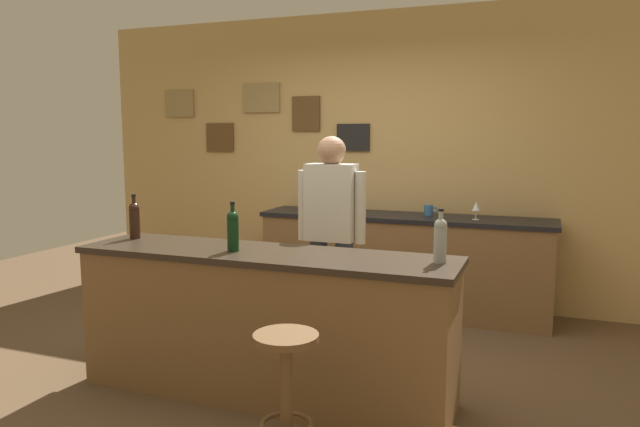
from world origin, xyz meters
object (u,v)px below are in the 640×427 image
bar_stool (286,378)px  wine_bottle_a (134,219)px  wine_bottle_c (440,239)px  wine_glass_b (341,200)px  bartender (331,230)px  wine_glass_a (310,199)px  coffee_mug (429,210)px  wine_bottle_b (233,229)px  wine_glass_c (476,207)px

bar_stool → wine_bottle_a: bearing=152.1°
wine_bottle_a → wine_bottle_c: size_ratio=1.00×
bar_stool → wine_bottle_c: (0.60, 0.77, 0.60)m
wine_bottle_a → wine_glass_b: size_ratio=1.97×
bartender → wine_glass_b: size_ratio=10.45×
wine_bottle_c → wine_glass_a: size_ratio=1.97×
coffee_mug → wine_glass_a: bearing=-176.5°
wine_bottle_b → wine_glass_b: size_ratio=1.97×
wine_bottle_a → coffee_mug: size_ratio=2.45×
wine_bottle_a → coffee_mug: bearing=51.1°
bartender → wine_glass_c: size_ratio=10.45×
wine_bottle_a → wine_glass_b: wine_bottle_a is taller
bartender → coffee_mug: bearing=70.1°
bartender → wine_bottle_b: bartender is taller
bar_stool → wine_glass_a: (-0.99, 2.76, 0.55)m
wine_bottle_b → wine_bottle_c: bearing=5.7°
wine_bottle_a → coffee_mug: 2.62m
wine_bottle_b → wine_glass_a: (-0.35, 2.12, -0.05)m
bar_stool → wine_glass_c: size_ratio=4.39×
bartender → wine_bottle_a: bartender is taller
wine_bottle_c → wine_bottle_b: bearing=-174.3°
bartender → wine_bottle_a: 1.39m
wine_bottle_c → coffee_mug: wine_bottle_c is taller
wine_glass_a → coffee_mug: size_ratio=1.24×
bar_stool → wine_bottle_a: size_ratio=2.22×
bartender → wine_bottle_b: (-0.32, -0.88, 0.12)m
bartender → bar_stool: size_ratio=2.38×
wine_bottle_b → wine_glass_c: (1.22, 2.06, -0.05)m
wine_glass_c → coffee_mug: size_ratio=1.24×
wine_bottle_c → wine_glass_c: (-0.02, 1.93, -0.05)m
wine_bottle_a → coffee_mug: (1.64, 2.04, -0.11)m
wine_bottle_b → wine_glass_b: (-0.06, 2.19, -0.05)m
bartender → wine_bottle_a: size_ratio=5.29×
wine_bottle_b → wine_glass_a: bearing=99.3°
wine_glass_a → wine_glass_b: (0.29, 0.07, 0.00)m
bar_stool → wine_bottle_a: 1.79m
wine_glass_c → coffee_mug: bearing=163.3°
wine_bottle_a → wine_glass_c: wine_bottle_a is taller
wine_bottle_b → coffee_mug: wine_bottle_b is taller
wine_glass_a → wine_glass_c: same height
bar_stool → coffee_mug: coffee_mug is taller
wine_bottle_a → bar_stool: bearing=-27.9°
wine_bottle_a → wine_glass_a: (0.51, 1.97, -0.05)m
wine_bottle_a → wine_glass_a: wine_bottle_a is taller
wine_bottle_b → wine_glass_b: bearing=91.6°
bartender → wine_glass_a: 1.40m
wine_glass_a → wine_glass_b: 0.30m
bar_stool → wine_glass_b: bearing=103.9°
wine_glass_a → bar_stool: bearing=-70.3°
wine_bottle_a → wine_bottle_c: 2.09m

